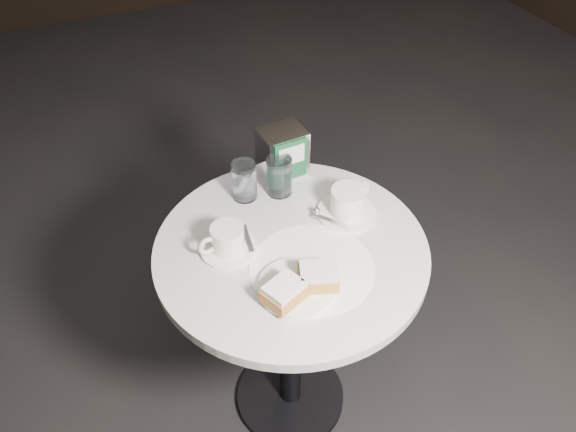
{
  "coord_description": "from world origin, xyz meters",
  "views": [
    {
      "loc": [
        -0.4,
        -0.92,
        1.76
      ],
      "look_at": [
        0.0,
        0.02,
        0.83
      ],
      "focal_mm": 35.0,
      "sensor_mm": 36.0,
      "label": 1
    }
  ],
  "objects_px": {
    "beignet_plate": "(299,285)",
    "water_glass_right": "(279,176)",
    "coffee_cup_right": "(348,204)",
    "water_glass_left": "(244,181)",
    "cafe_table": "(291,296)",
    "napkin_dispenser": "(283,153)",
    "coffee_cup_left": "(227,241)"
  },
  "relations": [
    {
      "from": "beignet_plate",
      "to": "coffee_cup_right",
      "type": "distance_m",
      "value": 0.3
    },
    {
      "from": "coffee_cup_left",
      "to": "coffee_cup_right",
      "type": "distance_m",
      "value": 0.34
    },
    {
      "from": "coffee_cup_left",
      "to": "coffee_cup_right",
      "type": "height_order",
      "value": "coffee_cup_right"
    },
    {
      "from": "coffee_cup_left",
      "to": "water_glass_left",
      "type": "relative_size",
      "value": 1.45
    },
    {
      "from": "beignet_plate",
      "to": "water_glass_right",
      "type": "distance_m",
      "value": 0.37
    },
    {
      "from": "water_glass_right",
      "to": "napkin_dispenser",
      "type": "distance_m",
      "value": 0.09
    },
    {
      "from": "coffee_cup_right",
      "to": "water_glass_left",
      "type": "bearing_deg",
      "value": 119.08
    },
    {
      "from": "coffee_cup_left",
      "to": "water_glass_right",
      "type": "relative_size",
      "value": 1.41
    },
    {
      "from": "cafe_table",
      "to": "coffee_cup_right",
      "type": "relative_size",
      "value": 3.55
    },
    {
      "from": "cafe_table",
      "to": "water_glass_right",
      "type": "height_order",
      "value": "water_glass_right"
    },
    {
      "from": "coffee_cup_left",
      "to": "water_glass_left",
      "type": "distance_m",
      "value": 0.21
    },
    {
      "from": "coffee_cup_left",
      "to": "coffee_cup_right",
      "type": "bearing_deg",
      "value": -7.02
    },
    {
      "from": "water_glass_right",
      "to": "coffee_cup_right",
      "type": "bearing_deg",
      "value": -50.12
    },
    {
      "from": "water_glass_left",
      "to": "water_glass_right",
      "type": "xyz_separation_m",
      "value": [
        0.1,
        -0.02,
        0.0
      ]
    },
    {
      "from": "water_glass_left",
      "to": "napkin_dispenser",
      "type": "relative_size",
      "value": 0.76
    },
    {
      "from": "coffee_cup_right",
      "to": "napkin_dispenser",
      "type": "relative_size",
      "value": 1.44
    },
    {
      "from": "coffee_cup_left",
      "to": "napkin_dispenser",
      "type": "distance_m",
      "value": 0.34
    },
    {
      "from": "beignet_plate",
      "to": "water_glass_right",
      "type": "bearing_deg",
      "value": 74.49
    },
    {
      "from": "beignet_plate",
      "to": "coffee_cup_left",
      "type": "distance_m",
      "value": 0.22
    },
    {
      "from": "water_glass_left",
      "to": "water_glass_right",
      "type": "distance_m",
      "value": 0.1
    },
    {
      "from": "cafe_table",
      "to": "coffee_cup_left",
      "type": "distance_m",
      "value": 0.28
    },
    {
      "from": "water_glass_left",
      "to": "napkin_dispenser",
      "type": "xyz_separation_m",
      "value": [
        0.14,
        0.06,
        0.02
      ]
    },
    {
      "from": "coffee_cup_left",
      "to": "beignet_plate",
      "type": "bearing_deg",
      "value": -68.44
    },
    {
      "from": "cafe_table",
      "to": "water_glass_left",
      "type": "relative_size",
      "value": 6.71
    },
    {
      "from": "napkin_dispenser",
      "to": "cafe_table",
      "type": "bearing_deg",
      "value": -113.19
    },
    {
      "from": "coffee_cup_right",
      "to": "water_glass_right",
      "type": "relative_size",
      "value": 1.84
    },
    {
      "from": "coffee_cup_left",
      "to": "napkin_dispenser",
      "type": "height_order",
      "value": "napkin_dispenser"
    },
    {
      "from": "water_glass_right",
      "to": "napkin_dispenser",
      "type": "relative_size",
      "value": 0.78
    },
    {
      "from": "cafe_table",
      "to": "napkin_dispenser",
      "type": "height_order",
      "value": "napkin_dispenser"
    },
    {
      "from": "coffee_cup_right",
      "to": "water_glass_right",
      "type": "height_order",
      "value": "water_glass_right"
    },
    {
      "from": "coffee_cup_left",
      "to": "napkin_dispenser",
      "type": "bearing_deg",
      "value": 35.93
    },
    {
      "from": "beignet_plate",
      "to": "water_glass_left",
      "type": "relative_size",
      "value": 1.85
    }
  ]
}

